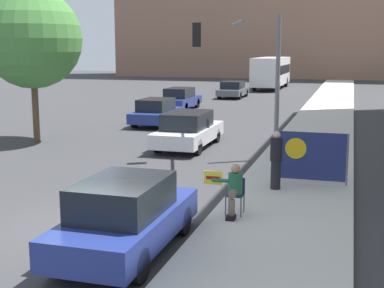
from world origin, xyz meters
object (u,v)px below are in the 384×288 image
object	(u,v)px
car_on_road_distant	(180,99)
protest_banner	(311,156)
traffic_light_pole	(246,61)
parked_car_curbside	(126,217)
car_on_road_nearest	(188,130)
car_on_road_midblock	(157,112)
city_bus_on_road	(271,71)
seated_protester	(234,188)
motorcycle_on_road	(206,134)
car_on_road_far_lane	(233,89)
street_tree_near_curb	(32,39)
jogger_on_sidewalk	(276,160)

from	to	relation	value
car_on_road_distant	protest_banner	bearing A→B (deg)	-61.50
traffic_light_pole	parked_car_curbside	world-z (taller)	traffic_light_pole
car_on_road_distant	parked_car_curbside	bearing A→B (deg)	-74.53
traffic_light_pole	car_on_road_nearest	size ratio (longest dim) A/B	1.07
car_on_road_midblock	city_bus_on_road	xyz separation A→B (m)	(1.99, 28.14, 1.11)
seated_protester	car_on_road_midblock	bearing A→B (deg)	132.43
car_on_road_midblock	motorcycle_on_road	distance (m)	7.03
seated_protester	car_on_road_far_lane	distance (m)	32.32
car_on_road_midblock	street_tree_near_curb	size ratio (longest dim) A/B	0.64
car_on_road_nearest	city_bus_on_road	distance (m)	34.00
car_on_road_midblock	car_on_road_far_lane	xyz separation A→B (m)	(0.46, 16.98, -0.02)
car_on_road_distant	car_on_road_far_lane	bearing A→B (deg)	81.03
car_on_road_midblock	motorcycle_on_road	xyz separation A→B (m)	(4.26, -5.59, -0.16)
motorcycle_on_road	car_on_road_distant	bearing A→B (deg)	112.37
car_on_road_distant	seated_protester	bearing A→B (deg)	-68.99
car_on_road_midblock	city_bus_on_road	size ratio (longest dim) A/B	0.40
street_tree_near_curb	city_bus_on_road	bearing A→B (deg)	81.33
car_on_road_far_lane	city_bus_on_road	bearing A→B (deg)	82.16
car_on_road_far_lane	motorcycle_on_road	size ratio (longest dim) A/B	2.16
car_on_road_midblock	parked_car_curbside	bearing A→B (deg)	-71.59
city_bus_on_road	car_on_road_midblock	bearing A→B (deg)	-94.05
car_on_road_far_lane	street_tree_near_curb	bearing A→B (deg)	-99.07
jogger_on_sidewalk	car_on_road_nearest	distance (m)	7.54
seated_protester	protest_banner	distance (m)	3.94
car_on_road_midblock	car_on_road_far_lane	world-z (taller)	car_on_road_midblock
seated_protester	parked_car_curbside	world-z (taller)	parked_car_curbside
car_on_road_far_lane	motorcycle_on_road	distance (m)	22.89
seated_protester	parked_car_curbside	distance (m)	3.11
motorcycle_on_road	street_tree_near_curb	size ratio (longest dim) A/B	0.32
car_on_road_nearest	street_tree_near_curb	bearing A→B (deg)	-175.46
protest_banner	car_on_road_nearest	xyz separation A→B (m)	(-5.33, 5.15, -0.19)
car_on_road_midblock	protest_banner	bearing A→B (deg)	-51.01
parked_car_curbside	street_tree_near_curb	bearing A→B (deg)	129.59
city_bus_on_road	street_tree_near_curb	distance (m)	34.99
seated_protester	motorcycle_on_road	xyz separation A→B (m)	(-3.10, 9.00, -0.24)
jogger_on_sidewalk	car_on_road_nearest	bearing A→B (deg)	-48.70
car_on_road_distant	car_on_road_midblock	bearing A→B (deg)	-81.74
protest_banner	traffic_light_pole	size ratio (longest dim) A/B	0.41
protest_banner	car_on_road_far_lane	xyz separation A→B (m)	(-8.41, 27.93, -0.24)
jogger_on_sidewalk	motorcycle_on_road	xyz separation A→B (m)	(-3.73, 6.30, -0.42)
jogger_on_sidewalk	parked_car_curbside	size ratio (longest dim) A/B	0.40
protest_banner	car_on_road_distant	bearing A→B (deg)	118.50
parked_car_curbside	car_on_road_distant	size ratio (longest dim) A/B	0.92
motorcycle_on_road	city_bus_on_road	bearing A→B (deg)	93.84
traffic_light_pole	seated_protester	bearing A→B (deg)	-80.87
jogger_on_sidewalk	car_on_road_distant	distance (m)	21.26
protest_banner	parked_car_curbside	size ratio (longest dim) A/B	0.51
protest_banner	car_on_road_distant	world-z (taller)	protest_banner
car_on_road_nearest	street_tree_near_curb	distance (m)	7.77
car_on_road_nearest	street_tree_near_curb	size ratio (longest dim) A/B	0.72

